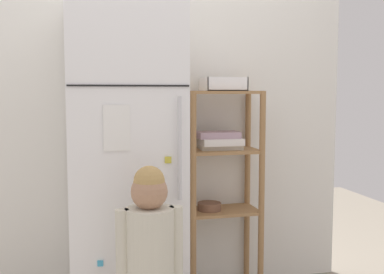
{
  "coord_description": "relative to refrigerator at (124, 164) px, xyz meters",
  "views": [
    {
      "loc": [
        -0.39,
        -2.53,
        1.26
      ],
      "look_at": [
        0.24,
        0.02,
        1.01
      ],
      "focal_mm": 44.0,
      "sensor_mm": 36.0,
      "label": 1
    }
  ],
  "objects": [
    {
      "name": "kitchen_wall_back",
      "position": [
        0.14,
        0.34,
        0.25
      ],
      "size": [
        2.65,
        0.03,
        2.25
      ],
      "primitive_type": "cube",
      "color": "silver",
      "rests_on": "ground"
    },
    {
      "name": "pantry_shelf_unit",
      "position": [
        0.6,
        0.17,
        -0.07
      ],
      "size": [
        0.46,
        0.28,
        1.27
      ],
      "color": "#9E7247",
      "rests_on": "ground"
    },
    {
      "name": "child_standing",
      "position": [
        0.06,
        -0.52,
        -0.3
      ],
      "size": [
        0.3,
        0.22,
        0.94
      ],
      "color": "brown",
      "rests_on": "ground"
    },
    {
      "name": "fruit_bin",
      "position": [
        0.62,
        0.19,
        0.43
      ],
      "size": [
        0.25,
        0.2,
        0.08
      ],
      "color": "white",
      "rests_on": "pantry_shelf_unit"
    },
    {
      "name": "refrigerator",
      "position": [
        0.0,
        0.0,
        0.0
      ],
      "size": [
        0.59,
        0.66,
        1.75
      ],
      "color": "white",
      "rests_on": "ground"
    }
  ]
}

